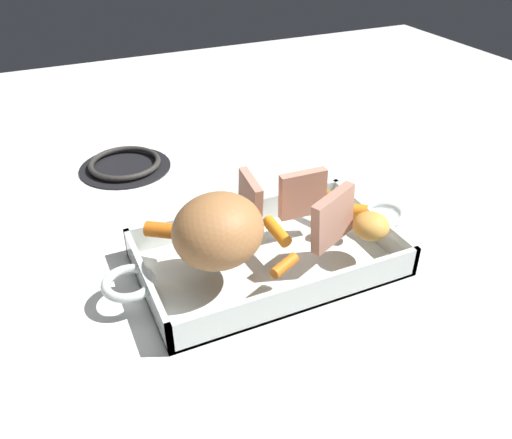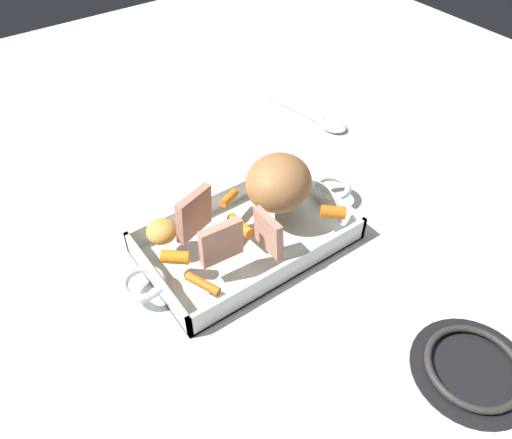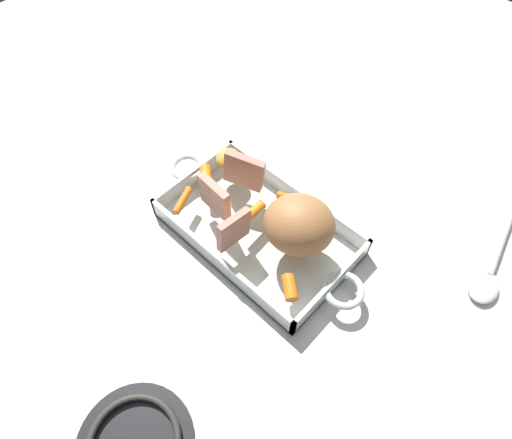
{
  "view_description": "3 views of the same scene",
  "coord_description": "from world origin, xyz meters",
  "px_view_note": "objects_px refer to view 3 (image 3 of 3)",
  "views": [
    {
      "loc": [
        0.26,
        0.54,
        0.47
      ],
      "look_at": [
        0.01,
        -0.02,
        0.07
      ],
      "focal_mm": 36.49,
      "sensor_mm": 36.0,
      "label": 1
    },
    {
      "loc": [
        -0.34,
        -0.5,
        0.65
      ],
      "look_at": [
        0.01,
        -0.02,
        0.07
      ],
      "focal_mm": 34.54,
      "sensor_mm": 36.0,
      "label": 2
    },
    {
      "loc": [
        0.3,
        -0.33,
        0.7
      ],
      "look_at": [
        0.01,
        -0.01,
        0.07
      ],
      "focal_mm": 30.02,
      "sensor_mm": 36.0,
      "label": 3
    }
  ],
  "objects_px": {
    "serving_spoon": "(492,264)",
    "roast_slice_thin": "(215,197)",
    "roast_slice_outer": "(244,171)",
    "roast_slice_thick": "(236,231)",
    "pork_roast": "(299,224)",
    "baby_carrot_northwest": "(183,200)",
    "baby_carrot_southwest": "(204,177)",
    "potato_whole": "(229,159)",
    "baby_carrot_center_left": "(288,198)",
    "roasting_dish": "(258,229)",
    "baby_carrot_short": "(253,212)",
    "baby_carrot_center_right": "(290,287)"
  },
  "relations": [
    {
      "from": "baby_carrot_northwest",
      "to": "serving_spoon",
      "type": "distance_m",
      "value": 0.58
    },
    {
      "from": "serving_spoon",
      "to": "roast_slice_thin",
      "type": "bearing_deg",
      "value": -68.7
    },
    {
      "from": "baby_carrot_short",
      "to": "baby_carrot_center_left",
      "type": "relative_size",
      "value": 1.29
    },
    {
      "from": "roasting_dish",
      "to": "baby_carrot_short",
      "type": "height_order",
      "value": "baby_carrot_short"
    },
    {
      "from": "roast_slice_thin",
      "to": "baby_carrot_short",
      "type": "distance_m",
      "value": 0.08
    },
    {
      "from": "pork_roast",
      "to": "baby_carrot_center_right",
      "type": "xyz_separation_m",
      "value": [
        0.06,
        -0.09,
        -0.04
      ]
    },
    {
      "from": "baby_carrot_northwest",
      "to": "pork_roast",
      "type": "bearing_deg",
      "value": 22.26
    },
    {
      "from": "baby_carrot_short",
      "to": "potato_whole",
      "type": "bearing_deg",
      "value": 154.8
    },
    {
      "from": "roast_slice_outer",
      "to": "roast_slice_thick",
      "type": "distance_m",
      "value": 0.13
    },
    {
      "from": "baby_carrot_southwest",
      "to": "baby_carrot_center_left",
      "type": "bearing_deg",
      "value": 27.04
    },
    {
      "from": "pork_roast",
      "to": "baby_carrot_northwest",
      "type": "relative_size",
      "value": 2.08
    },
    {
      "from": "roasting_dish",
      "to": "baby_carrot_center_right",
      "type": "bearing_deg",
      "value": -26.61
    },
    {
      "from": "baby_carrot_center_right",
      "to": "baby_carrot_southwest",
      "type": "xyz_separation_m",
      "value": [
        -0.27,
        0.06,
        -0.0
      ]
    },
    {
      "from": "pork_roast",
      "to": "roast_slice_thick",
      "type": "height_order",
      "value": "pork_roast"
    },
    {
      "from": "baby_carrot_southwest",
      "to": "baby_carrot_northwest",
      "type": "distance_m",
      "value": 0.07
    },
    {
      "from": "potato_whole",
      "to": "serving_spoon",
      "type": "bearing_deg",
      "value": 20.43
    },
    {
      "from": "roast_slice_thin",
      "to": "baby_carrot_center_right",
      "type": "height_order",
      "value": "roast_slice_thin"
    },
    {
      "from": "roast_slice_outer",
      "to": "baby_carrot_center_right",
      "type": "height_order",
      "value": "roast_slice_outer"
    },
    {
      "from": "baby_carrot_center_left",
      "to": "baby_carrot_short",
      "type": "bearing_deg",
      "value": -108.97
    },
    {
      "from": "roasting_dish",
      "to": "serving_spoon",
      "type": "distance_m",
      "value": 0.43
    },
    {
      "from": "roasting_dish",
      "to": "roast_slice_thick",
      "type": "bearing_deg",
      "value": -85.77
    },
    {
      "from": "roast_slice_thick",
      "to": "roast_slice_outer",
      "type": "bearing_deg",
      "value": 127.93
    },
    {
      "from": "roasting_dish",
      "to": "baby_carrot_short",
      "type": "bearing_deg",
      "value": 179.13
    },
    {
      "from": "baby_carrot_center_right",
      "to": "baby_carrot_short",
      "type": "bearing_deg",
      "value": 155.44
    },
    {
      "from": "baby_carrot_northwest",
      "to": "roasting_dish",
      "type": "bearing_deg",
      "value": 27.95
    },
    {
      "from": "serving_spoon",
      "to": "potato_whole",
      "type": "bearing_deg",
      "value": -80.71
    },
    {
      "from": "roast_slice_outer",
      "to": "roast_slice_thick",
      "type": "xyz_separation_m",
      "value": [
        0.08,
        -0.1,
        -0.01
      ]
    },
    {
      "from": "roasting_dish",
      "to": "serving_spoon",
      "type": "bearing_deg",
      "value": 33.62
    },
    {
      "from": "baby_carrot_southwest",
      "to": "baby_carrot_northwest",
      "type": "xyz_separation_m",
      "value": [
        0.01,
        -0.06,
        -0.0
      ]
    },
    {
      "from": "pork_roast",
      "to": "roast_slice_thin",
      "type": "bearing_deg",
      "value": -160.92
    },
    {
      "from": "roast_slice_outer",
      "to": "baby_carrot_short",
      "type": "relative_size",
      "value": 1.4
    },
    {
      "from": "baby_carrot_southwest",
      "to": "potato_whole",
      "type": "distance_m",
      "value": 0.06
    },
    {
      "from": "roasting_dish",
      "to": "roast_slice_thick",
      "type": "xyz_separation_m",
      "value": [
        0.0,
        -0.06,
        0.07
      ]
    },
    {
      "from": "roast_slice_thick",
      "to": "baby_carrot_center_right",
      "type": "height_order",
      "value": "roast_slice_thick"
    },
    {
      "from": "baby_carrot_northwest",
      "to": "potato_whole",
      "type": "relative_size",
      "value": 1.15
    },
    {
      "from": "roast_slice_outer",
      "to": "baby_carrot_southwest",
      "type": "xyz_separation_m",
      "value": [
        -0.06,
        -0.05,
        -0.03
      ]
    },
    {
      "from": "pork_roast",
      "to": "roast_slice_thin",
      "type": "distance_m",
      "value": 0.16
    },
    {
      "from": "pork_roast",
      "to": "baby_carrot_center_right",
      "type": "relative_size",
      "value": 2.89
    },
    {
      "from": "roasting_dish",
      "to": "baby_carrot_center_left",
      "type": "bearing_deg",
      "value": 81.2
    },
    {
      "from": "baby_carrot_short",
      "to": "roasting_dish",
      "type": "bearing_deg",
      "value": -0.87
    },
    {
      "from": "roast_slice_thick",
      "to": "baby_carrot_southwest",
      "type": "relative_size",
      "value": 1.51
    },
    {
      "from": "roasting_dish",
      "to": "baby_carrot_northwest",
      "type": "relative_size",
      "value": 7.89
    },
    {
      "from": "baby_carrot_center_left",
      "to": "pork_roast",
      "type": "bearing_deg",
      "value": -38.65
    },
    {
      "from": "roast_slice_thin",
      "to": "roast_slice_thick",
      "type": "xyz_separation_m",
      "value": [
        0.08,
        -0.03,
        -0.0
      ]
    },
    {
      "from": "baby_carrot_southwest",
      "to": "baby_carrot_northwest",
      "type": "bearing_deg",
      "value": -81.7
    },
    {
      "from": "roast_slice_outer",
      "to": "potato_whole",
      "type": "bearing_deg",
      "value": 166.6
    },
    {
      "from": "baby_carrot_center_left",
      "to": "roast_slice_outer",
      "type": "bearing_deg",
      "value": -161.53
    },
    {
      "from": "baby_carrot_short",
      "to": "baby_carrot_southwest",
      "type": "bearing_deg",
      "value": -177.81
    },
    {
      "from": "baby_carrot_center_right",
      "to": "potato_whole",
      "type": "distance_m",
      "value": 0.3
    },
    {
      "from": "roasting_dish",
      "to": "potato_whole",
      "type": "distance_m",
      "value": 0.15
    }
  ]
}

